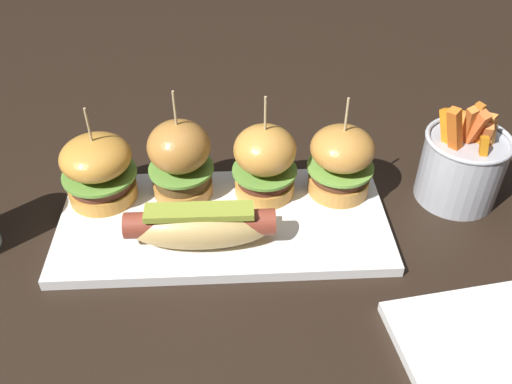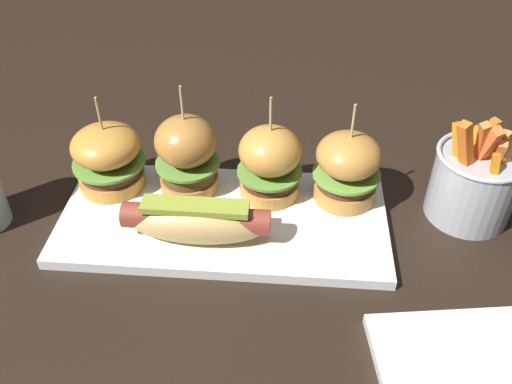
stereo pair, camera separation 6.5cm
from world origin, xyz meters
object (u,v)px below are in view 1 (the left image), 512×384
(slider_far_left, at_px, (98,169))
(slider_far_right, at_px, (341,161))
(slider_center_right, at_px, (265,161))
(side_plate, at_px, (501,365))
(platter_main, at_px, (224,222))
(hot_dog, at_px, (200,226))
(fries_bucket, at_px, (462,165))
(slider_center_left, at_px, (180,159))

(slider_far_left, distance_m, slider_far_right, 0.31)
(slider_far_left, distance_m, slider_center_right, 0.21)
(slider_far_right, relative_size, side_plate, 0.76)
(platter_main, distance_m, hot_dog, 0.06)
(slider_far_right, distance_m, fries_bucket, 0.16)
(slider_center_left, relative_size, fries_bucket, 1.02)
(side_plate, bearing_deg, hot_dog, 149.33)
(slider_center_left, bearing_deg, side_plate, -40.23)
(slider_far_left, distance_m, side_plate, 0.50)
(slider_center_left, distance_m, slider_far_right, 0.20)
(platter_main, bearing_deg, slider_far_left, 162.06)
(platter_main, relative_size, side_plate, 2.24)
(slider_far_left, height_order, slider_center_left, slider_center_left)
(slider_far_left, relative_size, slider_center_left, 0.88)
(hot_dog, relative_size, slider_center_right, 1.22)
(slider_far_left, relative_size, fries_bucket, 0.90)
(side_plate, bearing_deg, slider_far_right, 113.76)
(platter_main, distance_m, side_plate, 0.34)
(slider_far_left, bearing_deg, platter_main, -17.94)
(slider_center_left, bearing_deg, slider_far_left, -178.05)
(hot_dog, height_order, slider_far_left, slider_far_left)
(slider_far_left, height_order, slider_center_right, slider_center_right)
(slider_far_left, relative_size, side_plate, 0.73)
(platter_main, distance_m, slider_far_right, 0.17)
(fries_bucket, bearing_deg, hot_dog, -165.34)
(side_plate, bearing_deg, slider_center_left, 139.77)
(hot_dog, bearing_deg, platter_main, 59.11)
(slider_far_right, bearing_deg, slider_center_right, 179.42)
(hot_dog, height_order, slider_center_left, slider_center_left)
(fries_bucket, bearing_deg, slider_far_right, 178.88)
(side_plate, bearing_deg, fries_bucket, 81.10)
(slider_center_left, bearing_deg, slider_center_right, -2.70)
(slider_center_right, height_order, slider_far_right, slider_center_right)
(slider_center_left, relative_size, slider_far_right, 1.08)
(slider_center_left, xyz_separation_m, side_plate, (0.32, -0.27, -0.06))
(side_plate, bearing_deg, platter_main, 141.00)
(hot_dog, distance_m, slider_far_right, 0.20)
(slider_far_left, xyz_separation_m, slider_far_right, (0.31, -0.00, 0.00))
(fries_bucket, xyz_separation_m, side_plate, (-0.04, -0.26, -0.05))
(slider_center_right, bearing_deg, slider_center_left, 177.30)
(slider_far_left, height_order, slider_far_right, slider_far_right)
(platter_main, relative_size, fries_bucket, 2.78)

